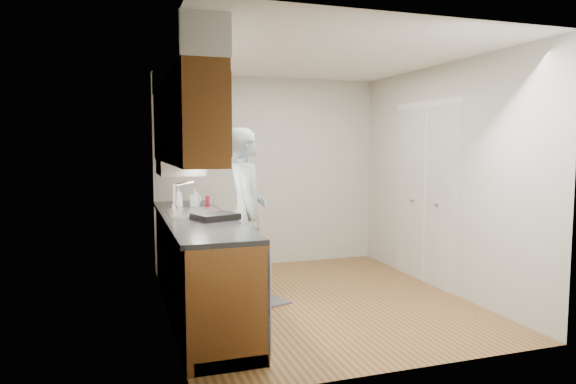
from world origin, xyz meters
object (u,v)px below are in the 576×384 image
at_px(person, 246,202).
at_px(dish_rack, 215,216).
at_px(soap_bottle_b, 195,197).
at_px(steel_can, 211,201).
at_px(soap_bottle_c, 197,197).
at_px(soda_can, 209,201).
at_px(soap_bottle_a, 178,197).

relative_size(person, dish_rack, 5.55).
distance_m(soap_bottle_b, dish_rack, 1.08).
bearing_deg(dish_rack, steel_can, 63.28).
height_order(soap_bottle_b, soap_bottle_c, soap_bottle_b).
relative_size(soda_can, dish_rack, 0.34).
xyz_separation_m(soap_bottle_a, soda_can, (0.32, -0.01, -0.06)).
distance_m(soap_bottle_b, soap_bottle_c, 0.22).
height_order(soap_bottle_a, dish_rack, soap_bottle_a).
height_order(soap_bottle_a, soda_can, soap_bottle_a).
height_order(soda_can, dish_rack, soda_can).
bearing_deg(soap_bottle_c, soap_bottle_b, -103.26).
bearing_deg(soap_bottle_b, steel_can, -29.40).
bearing_deg(soap_bottle_b, soap_bottle_c, 76.74).
bearing_deg(soap_bottle_a, dish_rack, -77.63).
bearing_deg(person, soap_bottle_c, 42.13).
height_order(steel_can, dish_rack, steel_can).
distance_m(steel_can, dish_rack, 0.99).
bearing_deg(steel_can, person, -51.47).
relative_size(soap_bottle_b, dish_rack, 0.54).
relative_size(soap_bottle_b, steel_can, 1.59).
xyz_separation_m(soda_can, steel_can, (0.02, 0.00, 0.00)).
distance_m(soap_bottle_a, steel_can, 0.35).
height_order(soap_bottle_b, dish_rack, soap_bottle_b).
bearing_deg(dish_rack, person, 34.65).
height_order(soap_bottle_b, steel_can, soap_bottle_b).
distance_m(soap_bottle_c, soda_can, 0.31).
xyz_separation_m(soap_bottle_a, soap_bottle_c, (0.24, 0.29, -0.04)).
bearing_deg(soap_bottle_a, soap_bottle_b, 23.61).
bearing_deg(soda_can, person, -49.69).
xyz_separation_m(soap_bottle_c, soda_can, (0.09, -0.30, -0.01)).
bearing_deg(soap_bottle_b, soap_bottle_a, -156.39).
relative_size(soap_bottle_a, soap_bottle_b, 1.20).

